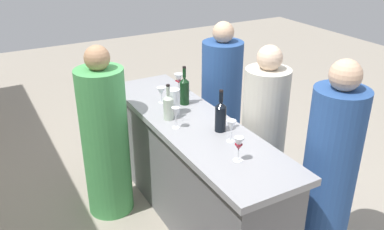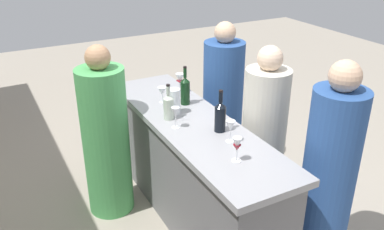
# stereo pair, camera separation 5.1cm
# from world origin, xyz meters

# --- Properties ---
(ground_plane) EXTENTS (12.00, 12.00, 0.00)m
(ground_plane) POSITION_xyz_m (0.00, 0.00, 0.00)
(ground_plane) COLOR #9E9384
(bar_counter) EXTENTS (2.12, 0.58, 0.90)m
(bar_counter) POSITION_xyz_m (0.00, 0.00, 0.46)
(bar_counter) COLOR slate
(bar_counter) RESTS_ON ground
(wine_bottle_leftmost_near_black) EXTENTS (0.08, 0.08, 0.32)m
(wine_bottle_leftmost_near_black) POSITION_xyz_m (-0.24, -0.10, 1.03)
(wine_bottle_leftmost_near_black) COLOR black
(wine_bottle_leftmost_near_black) RESTS_ON bar_counter
(wine_bottle_second_left_clear_pale) EXTENTS (0.08, 0.08, 0.28)m
(wine_bottle_second_left_clear_pale) POSITION_xyz_m (0.12, 0.14, 1.01)
(wine_bottle_second_left_clear_pale) COLOR #B7C6B2
(wine_bottle_second_left_clear_pale) RESTS_ON bar_counter
(wine_bottle_center_dark_green) EXTENTS (0.08, 0.08, 0.33)m
(wine_bottle_center_dark_green) POSITION_xyz_m (0.32, -0.10, 1.03)
(wine_bottle_center_dark_green) COLOR black
(wine_bottle_center_dark_green) RESTS_ON bar_counter
(wine_glass_near_left) EXTENTS (0.08, 0.08, 0.17)m
(wine_glass_near_left) POSITION_xyz_m (0.58, -0.19, 1.02)
(wine_glass_near_left) COLOR white
(wine_glass_near_left) RESTS_ON bar_counter
(wine_glass_near_center) EXTENTS (0.07, 0.07, 0.16)m
(wine_glass_near_center) POSITION_xyz_m (-0.41, -0.08, 1.02)
(wine_glass_near_center) COLOR white
(wine_glass_near_center) RESTS_ON bar_counter
(wine_glass_near_right) EXTENTS (0.06, 0.06, 0.17)m
(wine_glass_near_right) POSITION_xyz_m (-0.65, 0.03, 1.02)
(wine_glass_near_right) COLOR white
(wine_glass_near_right) RESTS_ON bar_counter
(wine_glass_far_left) EXTENTS (0.08, 0.08, 0.14)m
(wine_glass_far_left) POSITION_xyz_m (0.44, 0.05, 1.00)
(wine_glass_far_left) COLOR white
(wine_glass_far_left) RESTS_ON bar_counter
(wine_glass_far_center) EXTENTS (0.06, 0.06, 0.16)m
(wine_glass_far_center) POSITION_xyz_m (-0.04, 0.16, 1.02)
(wine_glass_far_center) COLOR white
(wine_glass_far_center) RESTS_ON bar_counter
(water_pitcher) EXTENTS (0.10, 0.10, 0.21)m
(water_pitcher) POSITION_xyz_m (0.19, 0.06, 1.01)
(water_pitcher) COLOR silver
(water_pitcher) RESTS_ON bar_counter
(person_left_guest) EXTENTS (0.46, 0.46, 1.47)m
(person_left_guest) POSITION_xyz_m (0.63, -0.68, 0.67)
(person_left_guest) COLOR #284C8C
(person_left_guest) RESTS_ON ground
(person_center_guest) EXTENTS (0.44, 0.44, 1.47)m
(person_center_guest) POSITION_xyz_m (-0.20, -0.54, 0.68)
(person_center_guest) COLOR beige
(person_center_guest) RESTS_ON ground
(person_right_guest) EXTENTS (0.40, 0.40, 1.53)m
(person_right_guest) POSITION_xyz_m (-0.83, -0.63, 0.70)
(person_right_guest) COLOR #284C8C
(person_right_guest) RESTS_ON ground
(person_server_behind) EXTENTS (0.47, 0.47, 1.47)m
(person_server_behind) POSITION_xyz_m (0.45, 0.56, 0.67)
(person_server_behind) COLOR #4CA559
(person_server_behind) RESTS_ON ground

